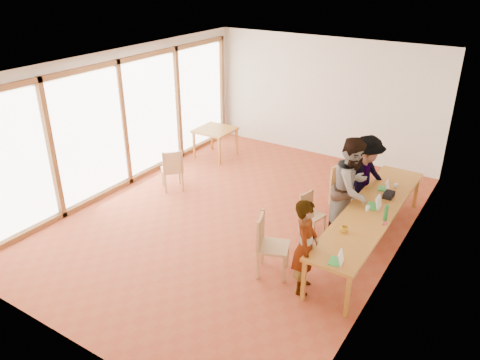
# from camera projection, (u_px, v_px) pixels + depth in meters

# --- Properties ---
(ground) EXTENTS (8.00, 8.00, 0.00)m
(ground) POSITION_uv_depth(u_px,v_px,m) (238.00, 217.00, 9.30)
(ground) COLOR #9E4426
(ground) RESTS_ON ground
(wall_back) EXTENTS (6.00, 0.10, 3.00)m
(wall_back) POSITION_uv_depth(u_px,v_px,m) (324.00, 98.00, 11.70)
(wall_back) COLOR silver
(wall_back) RESTS_ON ground
(wall_front) EXTENTS (6.00, 0.10, 3.00)m
(wall_front) POSITION_uv_depth(u_px,v_px,m) (58.00, 249.00, 5.61)
(wall_front) COLOR silver
(wall_front) RESTS_ON ground
(wall_right) EXTENTS (0.10, 8.00, 3.00)m
(wall_right) POSITION_uv_depth(u_px,v_px,m) (402.00, 185.00, 7.20)
(wall_right) COLOR silver
(wall_right) RESTS_ON ground
(window_wall) EXTENTS (0.10, 8.00, 3.00)m
(window_wall) POSITION_uv_depth(u_px,v_px,m) (123.00, 120.00, 10.10)
(window_wall) COLOR white
(window_wall) RESTS_ON ground
(ceiling) EXTENTS (6.00, 8.00, 0.04)m
(ceiling) POSITION_uv_depth(u_px,v_px,m) (238.00, 64.00, 8.01)
(ceiling) COLOR white
(ceiling) RESTS_ON wall_back
(communal_table) EXTENTS (0.80, 4.00, 0.75)m
(communal_table) POSITION_uv_depth(u_px,v_px,m) (371.00, 212.00, 8.07)
(communal_table) COLOR #BB7929
(communal_table) RESTS_ON ground
(side_table) EXTENTS (0.90, 0.90, 0.75)m
(side_table) POSITION_uv_depth(u_px,v_px,m) (215.00, 132.00, 11.89)
(side_table) COLOR #BB7929
(side_table) RESTS_ON ground
(chair_near) EXTENTS (0.62, 0.62, 0.55)m
(chair_near) POSITION_uv_depth(u_px,v_px,m) (267.00, 239.00, 7.42)
(chair_near) COLOR tan
(chair_near) RESTS_ON ground
(chair_mid) EXTENTS (0.45, 0.45, 0.42)m
(chair_mid) POSITION_uv_depth(u_px,v_px,m) (309.00, 209.00, 8.62)
(chair_mid) COLOR tan
(chair_mid) RESTS_ON ground
(chair_far) EXTENTS (0.45, 0.45, 0.44)m
(chair_far) POSITION_uv_depth(u_px,v_px,m) (339.00, 181.00, 9.64)
(chair_far) COLOR tan
(chair_far) RESTS_ON ground
(chair_empty) EXTENTS (0.48, 0.48, 0.52)m
(chair_empty) POSITION_uv_depth(u_px,v_px,m) (346.00, 180.00, 9.45)
(chair_empty) COLOR tan
(chair_empty) RESTS_ON ground
(chair_spare) EXTENTS (0.62, 0.62, 0.51)m
(chair_spare) POSITION_uv_depth(u_px,v_px,m) (172.00, 166.00, 10.16)
(chair_spare) COLOR tan
(chair_spare) RESTS_ON ground
(person_near) EXTENTS (0.53, 0.65, 1.54)m
(person_near) POSITION_uv_depth(u_px,v_px,m) (305.00, 247.00, 6.97)
(person_near) COLOR gray
(person_near) RESTS_ON ground
(person_mid) EXTENTS (0.84, 1.01, 1.91)m
(person_mid) POSITION_uv_depth(u_px,v_px,m) (352.00, 189.00, 8.30)
(person_mid) COLOR gray
(person_mid) RESTS_ON ground
(person_far) EXTENTS (1.05, 1.29, 1.74)m
(person_far) POSITION_uv_depth(u_px,v_px,m) (364.00, 180.00, 8.85)
(person_far) COLOR gray
(person_far) RESTS_ON ground
(laptop_near) EXTENTS (0.22, 0.25, 0.19)m
(laptop_near) POSITION_uv_depth(u_px,v_px,m) (338.00, 260.00, 6.61)
(laptop_near) COLOR green
(laptop_near) RESTS_ON communal_table
(laptop_mid) EXTENTS (0.24, 0.28, 0.22)m
(laptop_mid) POSITION_uv_depth(u_px,v_px,m) (375.00, 204.00, 8.09)
(laptop_mid) COLOR green
(laptop_mid) RESTS_ON communal_table
(laptop_far) EXTENTS (0.20, 0.23, 0.18)m
(laptop_far) POSITION_uv_depth(u_px,v_px,m) (385.00, 187.00, 8.72)
(laptop_far) COLOR green
(laptop_far) RESTS_ON communal_table
(yellow_mug) EXTENTS (0.15, 0.15, 0.10)m
(yellow_mug) POSITION_uv_depth(u_px,v_px,m) (344.00, 229.00, 7.36)
(yellow_mug) COLOR gold
(yellow_mug) RESTS_ON communal_table
(green_bottle) EXTENTS (0.07, 0.07, 0.28)m
(green_bottle) POSITION_uv_depth(u_px,v_px,m) (386.00, 213.00, 7.65)
(green_bottle) COLOR #1F682C
(green_bottle) RESTS_ON communal_table
(clear_glass) EXTENTS (0.07, 0.07, 0.09)m
(clear_glass) POSITION_uv_depth(u_px,v_px,m) (368.00, 208.00, 8.00)
(clear_glass) COLOR silver
(clear_glass) RESTS_ON communal_table
(condiment_cup) EXTENTS (0.08, 0.08, 0.06)m
(condiment_cup) POSITION_uv_depth(u_px,v_px,m) (396.00, 185.00, 8.83)
(condiment_cup) COLOR white
(condiment_cup) RESTS_ON communal_table
(pink_phone) EXTENTS (0.05, 0.10, 0.01)m
(pink_phone) POSITION_uv_depth(u_px,v_px,m) (385.00, 224.00, 7.60)
(pink_phone) COLOR #CC3453
(pink_phone) RESTS_ON communal_table
(black_pouch) EXTENTS (0.16, 0.26, 0.09)m
(black_pouch) POSITION_uv_depth(u_px,v_px,m) (389.00, 195.00, 8.44)
(black_pouch) COLOR black
(black_pouch) RESTS_ON communal_table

